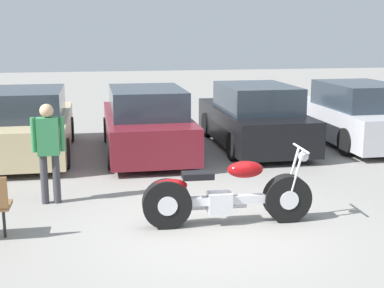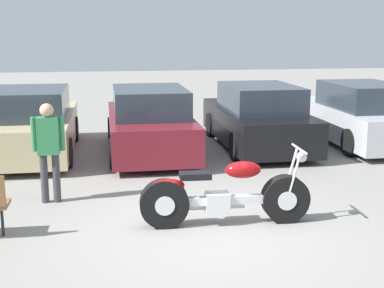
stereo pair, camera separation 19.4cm
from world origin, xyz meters
name	(u,v)px [view 1 (the left image)]	position (x,y,z in m)	size (l,w,h in m)	color
ground_plane	(210,231)	(0.00, 0.00, 0.00)	(60.00, 60.00, 0.00)	gray
motorcycle	(226,196)	(0.29, 0.23, 0.43)	(2.46, 0.62, 1.10)	black
parked_car_champagne	(28,125)	(-2.96, 5.21, 0.68)	(1.85, 4.38, 1.50)	#C6B284
parked_car_maroon	(146,123)	(-0.37, 4.99, 0.68)	(1.85, 4.38, 1.50)	maroon
parked_car_black	(254,118)	(2.23, 5.25, 0.68)	(1.85, 4.38, 1.50)	black
parked_car_silver	(355,115)	(4.82, 5.23, 0.68)	(1.85, 4.38, 1.50)	#BCBCC1
person_standing	(48,145)	(-2.25, 1.68, 0.95)	(0.52, 0.22, 1.62)	#38383D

